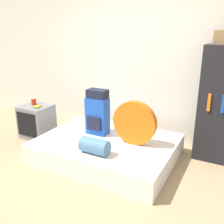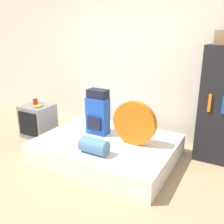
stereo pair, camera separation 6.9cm
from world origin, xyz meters
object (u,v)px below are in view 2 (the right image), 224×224
tent_bag (134,123)px  sleeping_roll (94,146)px  backpack (98,113)px  television (38,121)px  canister (35,101)px  bookshelf (224,106)px

tent_bag → sleeping_roll: (-0.35, -0.53, -0.22)m
backpack → television: bearing=-178.4°
canister → tent_bag: bearing=-2.5°
tent_bag → backpack: bearing=173.3°
tent_bag → sleeping_roll: 0.67m
television → sleeping_roll: bearing=-19.7°
canister → sleeping_roll: bearing=-20.3°
sleeping_roll → television: size_ratio=0.66×
bookshelf → canister: bearing=-169.1°
tent_bag → canister: size_ratio=5.05×
sleeping_roll → television: 1.70m
backpack → bookshelf: bearing=19.1°
tent_bag → television: bearing=178.7°
sleeping_roll → television: (-1.59, 0.57, -0.11)m
backpack → television: 1.32m
television → tent_bag: bearing=-1.3°
bookshelf → television: bearing=-168.0°
television → bookshelf: 3.14m
tent_bag → bookshelf: bookshelf is taller
backpack → television: (-1.28, -0.04, -0.35)m
backpack → sleeping_roll: (0.32, -0.61, -0.24)m
tent_bag → bookshelf: 1.30m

